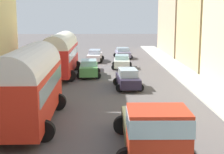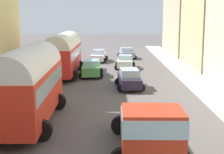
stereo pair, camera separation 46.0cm
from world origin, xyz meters
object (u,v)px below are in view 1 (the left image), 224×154
object	(u,v)px
parked_bus_1	(61,52)
car_4	(89,68)
car_2	(123,53)
car_5	(95,56)
car_0	(128,79)
car_1	(122,62)
cargo_truck_0	(153,129)
parked_bus_0	(29,82)

from	to	relation	value
parked_bus_1	car_4	world-z (taller)	parked_bus_1
car_2	car_5	bearing A→B (deg)	-139.55
car_0	car_1	size ratio (longest dim) A/B	1.04
car_1	car_4	bearing A→B (deg)	-125.05
car_4	cargo_truck_0	bearing A→B (deg)	-79.75
car_0	car_5	distance (m)	16.02
cargo_truck_0	car_0	distance (m)	13.55
car_1	car_2	xyz separation A→B (m)	(0.56, 8.68, -0.02)
parked_bus_0	car_5	xyz separation A→B (m)	(2.77, 24.57, -1.52)
car_1	car_2	bearing A→B (deg)	86.29
parked_bus_1	cargo_truck_0	bearing A→B (deg)	-72.69
car_5	parked_bus_1	bearing A→B (deg)	-106.71
parked_bus_1	car_4	xyz separation A→B (m)	(2.66, -0.58, -1.43)
car_1	car_2	distance (m)	8.69
parked_bus_0	car_4	bearing A→B (deg)	80.04
parked_bus_0	car_5	world-z (taller)	parked_bus_0
parked_bus_1	car_4	distance (m)	3.07
parked_bus_1	car_1	bearing A→B (deg)	34.97
car_1	car_5	xyz separation A→B (m)	(-3.08, 5.57, 0.01)
car_1	parked_bus_0	bearing A→B (deg)	-107.14
car_0	car_2	distance (m)	18.85
car_4	car_5	bearing A→B (deg)	88.46
car_2	car_0	bearing A→B (deg)	-91.86
car_2	car_4	world-z (taller)	car_4
parked_bus_0	car_1	world-z (taller)	parked_bus_0
parked_bus_0	cargo_truck_0	size ratio (longest dim) A/B	1.26
cargo_truck_0	car_5	world-z (taller)	cargo_truck_0
car_2	car_4	size ratio (longest dim) A/B	0.91
parked_bus_0	car_0	distance (m)	10.68
parked_bus_0	car_4	world-z (taller)	parked_bus_0
car_5	car_1	bearing A→B (deg)	-61.01
parked_bus_0	car_2	xyz separation A→B (m)	(6.42, 27.67, -1.55)
car_0	car_4	xyz separation A→B (m)	(-3.31, 5.37, 0.02)
parked_bus_1	car_1	xyz separation A→B (m)	(6.02, 4.21, -1.48)
parked_bus_0	car_0	world-z (taller)	parked_bus_0
parked_bus_1	parked_bus_0	bearing A→B (deg)	-89.37
cargo_truck_0	car_1	bearing A→B (deg)	90.14
parked_bus_0	car_5	bearing A→B (deg)	83.56
cargo_truck_0	car_2	xyz separation A→B (m)	(0.50, 32.39, -0.53)
parked_bus_0	parked_bus_1	distance (m)	14.79
parked_bus_0	car_1	size ratio (longest dim) A/B	2.18
car_0	car_4	distance (m)	6.31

